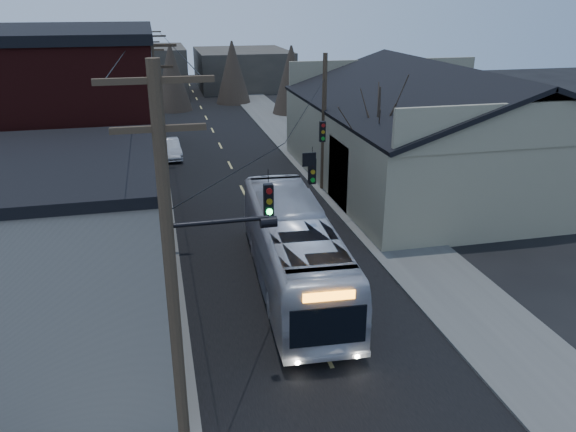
% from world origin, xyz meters
% --- Properties ---
extents(road_surface, '(9.00, 110.00, 0.02)m').
position_xyz_m(road_surface, '(0.00, 30.00, 0.01)').
color(road_surface, black).
rests_on(road_surface, ground).
extents(sidewalk_left, '(4.00, 110.00, 0.12)m').
position_xyz_m(sidewalk_left, '(-6.50, 30.00, 0.06)').
color(sidewalk_left, '#474744').
rests_on(sidewalk_left, ground).
extents(sidewalk_right, '(4.00, 110.00, 0.12)m').
position_xyz_m(sidewalk_right, '(6.50, 30.00, 0.06)').
color(sidewalk_right, '#474744').
rests_on(sidewalk_right, ground).
extents(building_clapboard, '(8.00, 8.00, 7.00)m').
position_xyz_m(building_clapboard, '(-9.00, 9.00, 3.50)').
color(building_clapboard, '#6B6359').
rests_on(building_clapboard, ground).
extents(building_brick, '(10.00, 12.00, 10.00)m').
position_xyz_m(building_brick, '(-10.00, 20.00, 5.00)').
color(building_brick, black).
rests_on(building_brick, ground).
extents(building_left_far, '(9.00, 14.00, 7.00)m').
position_xyz_m(building_left_far, '(-9.50, 36.00, 3.50)').
color(building_left_far, '#342F29').
rests_on(building_left_far, ground).
extents(warehouse, '(16.16, 20.60, 7.73)m').
position_xyz_m(warehouse, '(13.00, 25.00, 2.70)').
color(warehouse, '#7C745A').
rests_on(warehouse, ground).
extents(building_far_left, '(10.00, 12.00, 6.00)m').
position_xyz_m(building_far_left, '(-6.00, 65.00, 3.00)').
color(building_far_left, '#342F29').
rests_on(building_far_left, ground).
extents(building_far_right, '(12.00, 14.00, 5.00)m').
position_xyz_m(building_far_right, '(7.00, 70.00, 2.50)').
color(building_far_right, '#342F29').
rests_on(building_far_right, ground).
extents(bare_tree, '(0.40, 0.40, 7.20)m').
position_xyz_m(bare_tree, '(6.50, 20.00, 3.60)').
color(bare_tree, black).
rests_on(bare_tree, ground).
extents(utility_lines, '(11.24, 45.28, 10.50)m').
position_xyz_m(utility_lines, '(-3.11, 24.14, 4.95)').
color(utility_lines, '#382B1E').
rests_on(utility_lines, ground).
extents(bus, '(3.64, 12.51, 3.44)m').
position_xyz_m(bus, '(0.11, 12.91, 1.72)').
color(bus, '#B7BAC4').
rests_on(bus, ground).
extents(parked_car, '(1.85, 4.45, 1.43)m').
position_xyz_m(parked_car, '(-4.23, 35.17, 0.72)').
color(parked_car, '#B7B9C0').
rests_on(parked_car, ground).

